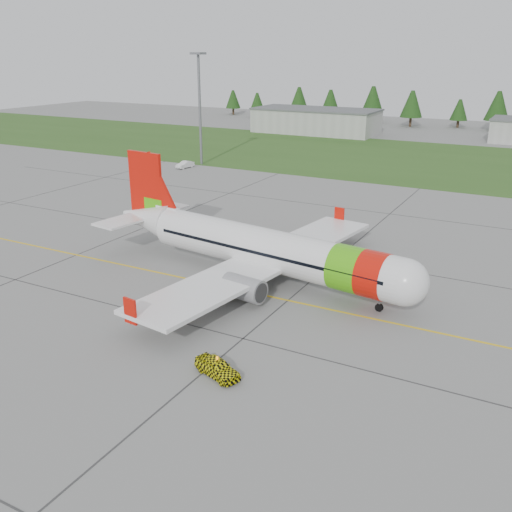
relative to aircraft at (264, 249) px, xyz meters
The scene contains 9 objects.
ground 13.12m from the aircraft, 117.36° to the right, with size 320.00×320.00×0.00m, color gray.
aircraft is the anchor object (origin of this frame).
follow_me_car 17.51m from the aircraft, 72.66° to the right, with size 1.47×1.25×3.66m, color #FEFA0E.
service_van 57.05m from the aircraft, 132.48° to the left, with size 1.36×1.28×3.90m, color silver.
grass_strip 70.98m from the aircraft, 94.74° to the left, with size 320.00×50.00×0.03m, color #30561E.
taxi_guideline 7.40m from the aircraft, 150.41° to the right, with size 120.00×0.25×0.02m, color gold.
hangar_west 104.99m from the aircraft, 109.97° to the left, with size 32.00×14.00×6.00m, color #A8A8A3.
floodlight_mast 60.50m from the aircraft, 129.05° to the left, with size 0.50×0.50×20.00m, color slate.
treeline 126.82m from the aircraft, 92.65° to the left, with size 160.00×8.00×10.00m, color #1C3F14, non-canonical shape.
Camera 1 is at (29.12, -33.45, 20.52)m, focal length 40.00 mm.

